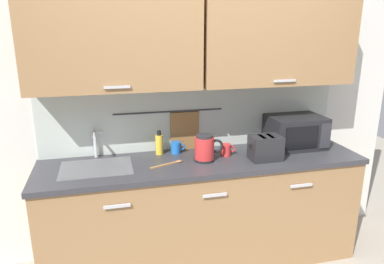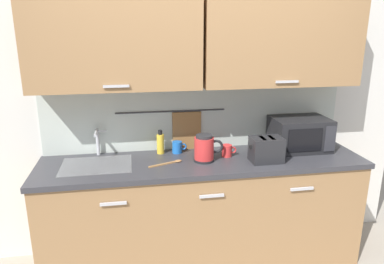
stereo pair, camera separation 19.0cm
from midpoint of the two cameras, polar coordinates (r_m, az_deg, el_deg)
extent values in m
cube|color=#997047|center=(3.04, -0.13, -12.64)|extent=(2.50, 0.60, 0.86)
cube|color=#B7B7BC|center=(2.55, -13.85, -11.29)|extent=(0.18, 0.02, 0.02)
cube|color=#B7B7BC|center=(2.63, 1.51, -9.93)|extent=(0.18, 0.02, 0.02)
cube|color=#B7B7BC|center=(2.87, 14.99, -8.15)|extent=(0.18, 0.02, 0.02)
cube|color=#333338|center=(2.85, -0.13, -4.70)|extent=(2.53, 0.63, 0.04)
cube|color=#9EA0A5|center=(2.81, -16.65, -6.27)|extent=(0.52, 0.38, 0.09)
cube|color=silver|center=(3.05, -1.61, 3.98)|extent=(3.70, 0.06, 2.50)
cube|color=beige|center=(3.03, -1.46, 2.45)|extent=(2.50, 0.01, 0.55)
cube|color=#997047|center=(2.72, -14.28, 13.68)|extent=(1.24, 0.33, 0.70)
cube|color=#B7B7BC|center=(2.58, -13.80, 6.85)|extent=(0.18, 0.01, 0.02)
cube|color=#997047|center=(3.00, 11.38, 14.06)|extent=(1.24, 0.33, 0.70)
cube|color=#B7B7BC|center=(2.87, 12.52, 7.87)|extent=(0.18, 0.01, 0.02)
cylinder|color=#333338|center=(2.97, -5.48, 3.18)|extent=(0.90, 0.01, 0.01)
cube|color=olive|center=(3.04, -2.95, 0.00)|extent=(0.24, 0.02, 0.34)
cylinder|color=#B2B5BA|center=(2.98, -16.73, -1.84)|extent=(0.03, 0.03, 0.22)
cylinder|color=#B2B5BA|center=(2.87, -16.95, -0.43)|extent=(0.02, 0.16, 0.02)
cube|color=#B2B5BA|center=(2.95, -16.09, -0.13)|extent=(0.07, 0.02, 0.01)
cube|color=black|center=(3.19, 14.27, 0.04)|extent=(0.46, 0.34, 0.27)
cube|color=black|center=(3.03, 15.21, -0.90)|extent=(0.29, 0.01, 0.18)
cube|color=#2D2D33|center=(3.14, 18.64, -0.61)|extent=(0.09, 0.01, 0.21)
cylinder|color=black|center=(2.81, 0.06, -4.35)|extent=(0.16, 0.16, 0.02)
cylinder|color=red|center=(2.78, 0.06, -2.54)|extent=(0.15, 0.15, 0.17)
cylinder|color=#262628|center=(2.75, 0.06, -0.67)|extent=(0.13, 0.13, 0.02)
torus|color=black|center=(2.80, 1.90, -2.23)|extent=(0.11, 0.02, 0.11)
cylinder|color=yellow|center=(2.95, -7.02, -2.01)|extent=(0.06, 0.06, 0.16)
cylinder|color=black|center=(2.92, -7.09, -0.18)|extent=(0.03, 0.03, 0.04)
cylinder|color=blue|center=(2.97, -4.40, -2.47)|extent=(0.08, 0.08, 0.09)
torus|color=blue|center=(2.98, -3.41, -2.36)|extent=(0.06, 0.01, 0.06)
cube|color=#232326|center=(2.85, 9.62, -2.49)|extent=(0.24, 0.17, 0.19)
cube|color=black|center=(2.81, 9.05, -0.83)|extent=(0.03, 0.12, 0.01)
cube|color=black|center=(2.84, 10.36, -0.73)|extent=(0.03, 0.12, 0.01)
cube|color=black|center=(2.79, 7.24, -2.15)|extent=(0.02, 0.02, 0.02)
cylinder|color=red|center=(2.91, 3.49, -2.84)|extent=(0.08, 0.08, 0.09)
torus|color=red|center=(2.93, 4.47, -2.72)|extent=(0.06, 0.01, 0.06)
cube|color=#9E7042|center=(2.73, -6.52, -5.23)|extent=(0.21, 0.10, 0.01)
ellipsoid|color=#9E7042|center=(2.79, -4.08, -4.63)|extent=(0.07, 0.06, 0.01)
camera|label=1|loc=(0.10, -91.96, -0.58)|focal=33.94mm
camera|label=2|loc=(0.10, 88.04, 0.58)|focal=33.94mm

